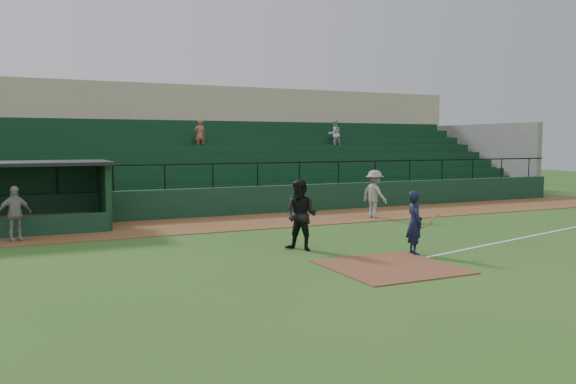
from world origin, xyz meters
name	(u,v)px	position (x,y,z in m)	size (l,w,h in m)	color
ground	(368,260)	(0.00, 0.00, 0.00)	(90.00, 90.00, 0.00)	#2B531A
warning_track	(255,221)	(0.00, 8.00, 0.01)	(40.00, 4.00, 0.03)	brown
home_plate_dirt	(391,267)	(0.00, -1.00, 0.01)	(3.00, 3.00, 0.03)	brown
foul_line	(547,233)	(8.00, 1.20, 0.01)	(18.00, 0.09, 0.01)	white
stadium_structure	(194,157)	(0.00, 16.46, 2.30)	(38.00, 13.08, 6.40)	#10311D
batter_at_plate	(415,223)	(1.54, 0.07, 0.88)	(1.08, 0.73, 1.77)	black
umpire	(301,215)	(-1.02, 1.95, 1.02)	(0.99, 0.77, 2.03)	black
runner	(375,194)	(4.72, 6.82, 1.00)	(1.25, 0.72, 1.93)	gray
dugout_player_a	(15,214)	(-8.44, 6.96, 0.89)	(1.01, 0.42, 1.72)	gray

